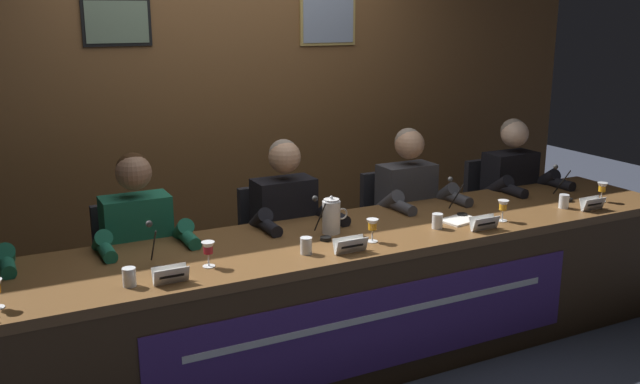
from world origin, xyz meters
The scene contains 29 objects.
ground_plane centered at (0.00, 0.00, 0.00)m, with size 12.00×12.00×0.00m, color #383D4C.
wall_back_panelled centered at (0.00, 1.38, 1.30)m, with size 5.86×0.14×2.60m.
conference_table centered at (0.00, -0.12, 0.53)m, with size 4.66×0.81×0.75m.
chair_left centered at (-0.87, 0.59, 0.42)m, with size 0.44×0.45×0.88m.
panelist_left centered at (-0.87, 0.39, 0.70)m, with size 0.51×0.48×1.21m.
nameplate_left centered at (-0.89, -0.28, 0.79)m, with size 0.16×0.06×0.08m.
juice_glass_left centered at (-0.68, -0.16, 0.84)m, with size 0.06×0.06×0.12m.
water_cup_left centered at (-1.06, -0.23, 0.79)m, with size 0.06×0.06×0.08m.
microphone_left centered at (-0.91, -0.08, 0.83)m, with size 0.06×0.17×0.22m.
chair_center centered at (0.00, 0.59, 0.42)m, with size 0.44×0.45×0.88m.
panelist_center centered at (0.00, 0.39, 0.70)m, with size 0.51×0.48×1.21m.
nameplate_center centered at (0.02, -0.29, 0.79)m, with size 0.18×0.06×0.08m.
juice_glass_center centered at (0.21, -0.20, 0.84)m, with size 0.06×0.06×0.12m.
water_cup_center centered at (-0.18, -0.21, 0.79)m, with size 0.06×0.06×0.08m.
microphone_center centered at (0.00, -0.02, 0.83)m, with size 0.06×0.17×0.22m.
chair_right centered at (0.87, 0.59, 0.42)m, with size 0.44×0.45×0.88m.
panelist_right centered at (0.87, 0.39, 0.70)m, with size 0.51×0.48×1.21m.
nameplate_right centered at (0.87, -0.30, 0.79)m, with size 0.17×0.06×0.08m.
juice_glass_right centered at (1.07, -0.22, 0.84)m, with size 0.06×0.06×0.12m.
water_cup_right centered at (0.65, -0.16, 0.79)m, with size 0.06×0.06×0.08m.
microphone_right centered at (0.92, 0.00, 0.83)m, with size 0.06×0.17×0.22m.
chair_far_right centered at (1.74, 0.59, 0.42)m, with size 0.44×0.45×0.88m.
panelist_far_right centered at (1.74, 0.39, 0.70)m, with size 0.51×0.48×1.21m.
nameplate_far_right centered at (1.72, -0.29, 0.79)m, with size 0.16×0.06×0.08m.
juice_glass_far_right centered at (1.92, -0.18, 0.84)m, with size 0.06×0.06×0.12m.
water_cup_far_right centered at (1.60, -0.18, 0.79)m, with size 0.06×0.06×0.08m.
microphone_far_right centered at (1.74, -0.03, 0.83)m, with size 0.06×0.17×0.22m.
water_pitcher_central centered at (0.09, 0.04, 0.85)m, with size 0.15×0.10×0.21m.
document_stack_right centered at (0.85, -0.11, 0.76)m, with size 0.24×0.19×0.01m.
Camera 1 is at (-1.63, -3.18, 1.93)m, focal length 39.23 mm.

